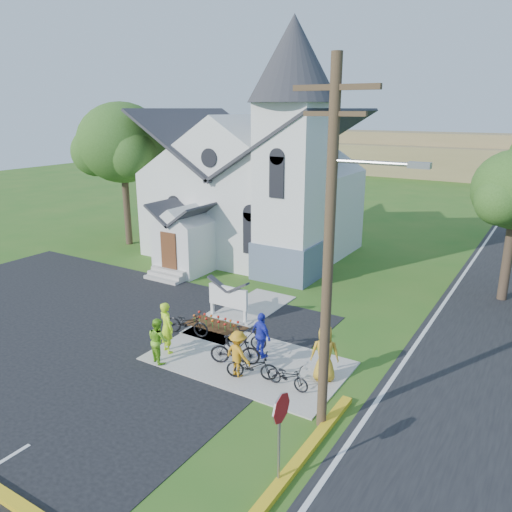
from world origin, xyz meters
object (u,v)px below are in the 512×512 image
Objects in this scene: cyclist_3 at (238,354)px; cyclist_4 at (325,353)px; bike_1 at (246,338)px; bike_4 at (288,376)px; bike_0 at (187,323)px; cyclist_1 at (158,340)px; utility_pole at (331,243)px; church_sign at (228,297)px; bike_2 at (252,366)px; stop_sign at (281,420)px; cyclist_0 at (167,327)px; bike_3 at (235,350)px; cyclist_2 at (261,335)px.

cyclist_4 is at bearing -141.38° from cyclist_3.
bike_1 reaches higher than bike_4.
bike_0 is 1.15× the size of cyclist_1.
church_sign is at bearing 144.40° from utility_pole.
bike_2 is 1.07× the size of cyclist_3.
stop_sign is at bearing 77.83° from cyclist_4.
utility_pole is 4.52m from stop_sign.
bike_2 is 1.13× the size of bike_4.
cyclist_0 is 1.10× the size of bike_3.
stop_sign is 8.94m from bike_0.
bike_1 is 0.88× the size of bike_3.
bike_0 is 5.45m from bike_4.
cyclist_2 is 0.97× the size of bike_3.
bike_1 is 0.91m from cyclist_2.
bike_0 is at bearing 143.65° from stop_sign.
cyclist_2 is at bearing -2.67° from bike_2.
bike_2 is at bearing 161.37° from utility_pole.
cyclist_1 is 2.75m from bike_3.
cyclist_1 is at bearing -175.27° from bike_0.
stop_sign reaches higher than bike_0.
church_sign is at bearing -48.29° from cyclist_4.
utility_pole is at bearing -134.31° from bike_3.
church_sign reaches higher than cyclist_3.
cyclist_3 is (2.95, 0.66, -0.01)m from cyclist_1.
cyclist_1 is 4.83m from bike_4.
cyclist_2 reaches higher than church_sign.
cyclist_0 is (-0.19, -3.68, -0.01)m from church_sign.
bike_3 is (-4.17, 4.26, -1.20)m from stop_sign.
cyclist_1 reaches higher than cyclist_3.
church_sign reaches higher than bike_0.
church_sign is 9.97m from stop_sign.
cyclist_4 is (5.76, 1.20, -0.01)m from cyclist_0.
cyclist_0 is at bearing -92.88° from church_sign.
cyclist_0 reaches higher than bike_0.
bike_4 is at bearing 115.73° from stop_sign.
cyclist_0 is 3.19m from cyclist_3.
utility_pole is at bearing -167.01° from cyclist_0.
cyclist_4 is (-1.06, 4.92, -0.77)m from stop_sign.
utility_pole is at bearing 177.44° from cyclist_3.
cyclist_3 is 0.84× the size of cyclist_4.
utility_pole reaches higher than cyclist_3.
stop_sign reaches higher than cyclist_2.
bike_4 is (4.73, 0.86, -0.42)m from cyclist_1.
stop_sign is 1.59× the size of bike_1.
cyclist_1 is (-6.52, 0.30, -4.54)m from utility_pole.
church_sign is 1.36× the size of cyclist_3.
cyclist_3 is 1.83m from bike_4.
bike_4 is (2.59, -1.52, -0.07)m from bike_1.
bike_1 is 0.91× the size of cyclist_2.
bike_0 is 4.28m from bike_2.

